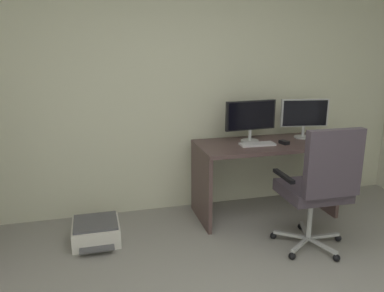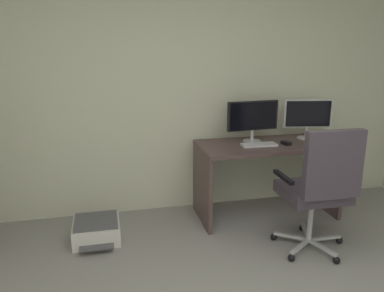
{
  "view_description": "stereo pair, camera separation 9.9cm",
  "coord_description": "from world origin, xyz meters",
  "px_view_note": "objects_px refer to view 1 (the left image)",
  "views": [
    {
      "loc": [
        -0.76,
        -1.22,
        1.69
      ],
      "look_at": [
        0.05,
        1.82,
        0.86
      ],
      "focal_mm": 35.52,
      "sensor_mm": 36.0,
      "label": 1
    },
    {
      "loc": [
        -0.67,
        -1.25,
        1.69
      ],
      "look_at": [
        0.05,
        1.82,
        0.86
      ],
      "focal_mm": 35.52,
      "sensor_mm": 36.0,
      "label": 2
    }
  ],
  "objects_px": {
    "desk": "(265,163)",
    "computer_mouse": "(284,142)",
    "keyboard": "(257,144)",
    "monitor_main": "(251,117)",
    "monitor_secondary": "(304,115)",
    "office_chair": "(320,183)",
    "printer": "(96,232)"
  },
  "relations": [
    {
      "from": "monitor_secondary",
      "to": "computer_mouse",
      "type": "distance_m",
      "value": 0.44
    },
    {
      "from": "keyboard",
      "to": "printer",
      "type": "relative_size",
      "value": 0.72
    },
    {
      "from": "monitor_main",
      "to": "computer_mouse",
      "type": "height_order",
      "value": "monitor_main"
    },
    {
      "from": "printer",
      "to": "keyboard",
      "type": "bearing_deg",
      "value": 3.77
    },
    {
      "from": "computer_mouse",
      "to": "office_chair",
      "type": "height_order",
      "value": "office_chair"
    },
    {
      "from": "desk",
      "to": "computer_mouse",
      "type": "relative_size",
      "value": 13.74
    },
    {
      "from": "computer_mouse",
      "to": "monitor_main",
      "type": "bearing_deg",
      "value": 133.66
    },
    {
      "from": "monitor_main",
      "to": "office_chair",
      "type": "distance_m",
      "value": 1.02
    },
    {
      "from": "monitor_secondary",
      "to": "monitor_main",
      "type": "bearing_deg",
      "value": -180.0
    },
    {
      "from": "computer_mouse",
      "to": "office_chair",
      "type": "relative_size",
      "value": 0.09
    },
    {
      "from": "desk",
      "to": "keyboard",
      "type": "xyz_separation_m",
      "value": [
        -0.12,
        -0.06,
        0.22
      ]
    },
    {
      "from": "office_chair",
      "to": "desk",
      "type": "bearing_deg",
      "value": 96.6
    },
    {
      "from": "monitor_main",
      "to": "office_chair",
      "type": "bearing_deg",
      "value": -76.37
    },
    {
      "from": "desk",
      "to": "office_chair",
      "type": "xyz_separation_m",
      "value": [
        0.09,
        -0.81,
        0.06
      ]
    },
    {
      "from": "printer",
      "to": "monitor_main",
      "type": "bearing_deg",
      "value": 9.83
    },
    {
      "from": "monitor_secondary",
      "to": "office_chair",
      "type": "xyz_separation_m",
      "value": [
        -0.38,
        -0.92,
        -0.39
      ]
    },
    {
      "from": "desk",
      "to": "monitor_main",
      "type": "relative_size",
      "value": 2.56
    },
    {
      "from": "monitor_main",
      "to": "office_chair",
      "type": "relative_size",
      "value": 0.49
    },
    {
      "from": "keyboard",
      "to": "computer_mouse",
      "type": "xyz_separation_m",
      "value": [
        0.27,
        -0.02,
        0.01
      ]
    },
    {
      "from": "computer_mouse",
      "to": "printer",
      "type": "bearing_deg",
      "value": 170.36
    },
    {
      "from": "monitor_main",
      "to": "monitor_secondary",
      "type": "xyz_separation_m",
      "value": [
        0.6,
        0.0,
        -0.0
      ]
    },
    {
      "from": "keyboard",
      "to": "office_chair",
      "type": "height_order",
      "value": "office_chair"
    },
    {
      "from": "monitor_main",
      "to": "printer",
      "type": "bearing_deg",
      "value": -170.17
    },
    {
      "from": "desk",
      "to": "computer_mouse",
      "type": "distance_m",
      "value": 0.28
    },
    {
      "from": "desk",
      "to": "office_chair",
      "type": "relative_size",
      "value": 1.26
    },
    {
      "from": "monitor_main",
      "to": "monitor_secondary",
      "type": "distance_m",
      "value": 0.6
    },
    {
      "from": "monitor_secondary",
      "to": "printer",
      "type": "height_order",
      "value": "monitor_secondary"
    },
    {
      "from": "monitor_main",
      "to": "printer",
      "type": "xyz_separation_m",
      "value": [
        -1.56,
        -0.27,
        -0.91
      ]
    },
    {
      "from": "desk",
      "to": "keyboard",
      "type": "height_order",
      "value": "keyboard"
    },
    {
      "from": "keyboard",
      "to": "monitor_main",
      "type": "bearing_deg",
      "value": 93.55
    },
    {
      "from": "monitor_secondary",
      "to": "office_chair",
      "type": "distance_m",
      "value": 1.07
    },
    {
      "from": "monitor_secondary",
      "to": "keyboard",
      "type": "xyz_separation_m",
      "value": [
        -0.59,
        -0.17,
        -0.23
      ]
    }
  ]
}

